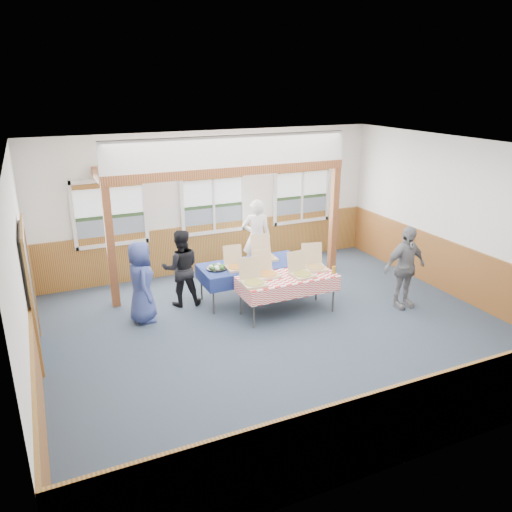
{
  "coord_description": "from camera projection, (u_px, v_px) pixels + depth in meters",
  "views": [
    {
      "loc": [
        -3.67,
        -7.07,
        4.21
      ],
      "look_at": [
        -0.04,
        1.0,
        1.1
      ],
      "focal_mm": 35.0,
      "sensor_mm": 36.0,
      "label": 1
    }
  ],
  "objects": [
    {
      "name": "pizza_box_d",
      "position": [
        266.0,
        272.0,
        9.34
      ],
      "size": [
        0.41,
        0.5,
        0.44
      ],
      "rotation": [
        0.0,
        0.0,
        0.01
      ],
      "color": "tan",
      "rests_on": "table_right"
    },
    {
      "name": "floor",
      "position": [
        281.0,
        331.0,
        8.89
      ],
      "size": [
        8.0,
        8.0,
        0.0
      ],
      "primitive_type": "plane",
      "color": "#2A3745",
      "rests_on": "ground"
    },
    {
      "name": "table_left",
      "position": [
        252.0,
        266.0,
        9.99
      ],
      "size": [
        2.22,
        1.27,
        0.76
      ],
      "rotation": [
        0.0,
        0.0,
        -0.17
      ],
      "color": "#383838",
      "rests_on": "floor"
    },
    {
      "name": "wainscot_right",
      "position": [
        454.0,
        269.0,
        10.25
      ],
      "size": [
        0.05,
        6.98,
        1.1
      ],
      "primitive_type": "cube",
      "color": "brown",
      "rests_on": "floor"
    },
    {
      "name": "wainscot_back",
      "position": [
        214.0,
        246.0,
        11.7
      ],
      "size": [
        7.98,
        0.05,
        1.1
      ],
      "primitive_type": "cube",
      "color": "brown",
      "rests_on": "floor"
    },
    {
      "name": "post_left",
      "position": [
        111.0,
        248.0,
        9.51
      ],
      "size": [
        0.15,
        0.15,
        2.4
      ],
      "primitive_type": "cube",
      "color": "#5D3114",
      "rests_on": "floor"
    },
    {
      "name": "window_right",
      "position": [
        302.0,
        190.0,
        12.2
      ],
      "size": [
        1.56,
        0.1,
        1.46
      ],
      "color": "silver",
      "rests_on": "wall_back"
    },
    {
      "name": "wall_front",
      "position": [
        431.0,
        338.0,
        5.35
      ],
      "size": [
        8.0,
        0.0,
        8.0
      ],
      "primitive_type": "plane",
      "rotation": [
        -1.57,
        0.0,
        0.0
      ],
      "color": "silver",
      "rests_on": "floor"
    },
    {
      "name": "pizza_box_b",
      "position": [
        264.0,
        256.0,
        10.22
      ],
      "size": [
        0.45,
        0.54,
        0.46
      ],
      "rotation": [
        0.0,
        0.0,
        -0.04
      ],
      "color": "tan",
      "rests_on": "table_left"
    },
    {
      "name": "pizza_box_f",
      "position": [
        314.0,
        265.0,
        9.69
      ],
      "size": [
        0.52,
        0.59,
        0.45
      ],
      "rotation": [
        0.0,
        0.0,
        -0.24
      ],
      "color": "tan",
      "rests_on": "table_right"
    },
    {
      "name": "window_left",
      "position": [
        110.0,
        209.0,
        10.42
      ],
      "size": [
        1.56,
        0.1,
        1.46
      ],
      "color": "silver",
      "rests_on": "wall_back"
    },
    {
      "name": "veggie_tray",
      "position": [
        217.0,
        268.0,
        9.67
      ],
      "size": [
        0.4,
        0.4,
        0.09
      ],
      "color": "black",
      "rests_on": "table_left"
    },
    {
      "name": "pizza_box_a",
      "position": [
        236.0,
        265.0,
        9.7
      ],
      "size": [
        0.41,
        0.48,
        0.41
      ],
      "rotation": [
        0.0,
        0.0,
        -0.07
      ],
      "color": "tan",
      "rests_on": "table_left"
    },
    {
      "name": "man_blue",
      "position": [
        141.0,
        282.0,
        9.03
      ],
      "size": [
        0.53,
        0.78,
        1.53
      ],
      "primitive_type": "imported",
      "rotation": [
        0.0,
        0.0,
        1.51
      ],
      "color": "navy",
      "rests_on": "floor"
    },
    {
      "name": "wall_right",
      "position": [
        462.0,
        220.0,
        9.91
      ],
      "size": [
        0.0,
        8.0,
        8.0
      ],
      "primitive_type": "plane",
      "rotation": [
        1.57,
        0.0,
        -1.57
      ],
      "color": "silver",
      "rests_on": "floor"
    },
    {
      "name": "woman_black",
      "position": [
        181.0,
        268.0,
        9.71
      ],
      "size": [
        0.84,
        0.71,
        1.54
      ],
      "primitive_type": "imported",
      "rotation": [
        0.0,
        0.0,
        2.96
      ],
      "color": "black",
      "rests_on": "floor"
    },
    {
      "name": "table_right",
      "position": [
        288.0,
        279.0,
        9.35
      ],
      "size": [
        2.0,
        1.34,
        0.76
      ],
      "rotation": [
        0.0,
        0.0,
        0.29
      ],
      "color": "#383838",
      "rests_on": "floor"
    },
    {
      "name": "wall_back",
      "position": [
        213.0,
        202.0,
        11.38
      ],
      "size": [
        8.0,
        0.0,
        8.0
      ],
      "primitive_type": "plane",
      "rotation": [
        1.57,
        0.0,
        0.0
      ],
      "color": "silver",
      "rests_on": "floor"
    },
    {
      "name": "drink_glass",
      "position": [
        334.0,
        270.0,
        9.42
      ],
      "size": [
        0.07,
        0.07,
        0.15
      ],
      "primitive_type": "cylinder",
      "color": "#9B6E19",
      "rests_on": "table_right"
    },
    {
      "name": "window_mid",
      "position": [
        213.0,
        199.0,
        11.31
      ],
      "size": [
        1.56,
        0.1,
        1.46
      ],
      "color": "silver",
      "rests_on": "wall_back"
    },
    {
      "name": "post_right",
      "position": [
        334.0,
        220.0,
        11.44
      ],
      "size": [
        0.15,
        0.15,
        2.4
      ],
      "primitive_type": "cube",
      "color": "#5D3114",
      "rests_on": "floor"
    },
    {
      "name": "cross_beam",
      "position": [
        232.0,
        171.0,
        10.05
      ],
      "size": [
        5.15,
        0.18,
        0.18
      ],
      "primitive_type": "cube",
      "color": "#5D3114",
      "rests_on": "post_left"
    },
    {
      "name": "wall_left",
      "position": [
        22.0,
        283.0,
        6.82
      ],
      "size": [
        0.0,
        8.0,
        8.0
      ],
      "primitive_type": "plane",
      "rotation": [
        1.57,
        0.0,
        1.57
      ],
      "color": "silver",
      "rests_on": "floor"
    },
    {
      "name": "pizza_box_c",
      "position": [
        253.0,
        281.0,
        8.94
      ],
      "size": [
        0.43,
        0.52,
        0.44
      ],
      "rotation": [
        0.0,
        0.0,
        -0.06
      ],
      "color": "tan",
      "rests_on": "table_right"
    },
    {
      "name": "woman_white",
      "position": [
        257.0,
        238.0,
        11.22
      ],
      "size": [
        0.75,
        0.63,
        1.76
      ],
      "primitive_type": "imported",
      "rotation": [
        0.0,
        0.0,
        2.75
      ],
      "color": "silver",
      "rests_on": "floor"
    },
    {
      "name": "wainscot_front",
      "position": [
        419.0,
        418.0,
        5.72
      ],
      "size": [
        7.98,
        0.05,
        1.1
      ],
      "primitive_type": "cube",
      "color": "brown",
      "rests_on": "floor"
    },
    {
      "name": "pizza_box_e",
      "position": [
        301.0,
        272.0,
        9.34
      ],
      "size": [
        0.41,
        0.49,
        0.42
      ],
      "rotation": [
        0.0,
        0.0,
        0.07
      ],
      "color": "tan",
      "rests_on": "table_right"
    },
    {
      "name": "cased_opening",
      "position": [
        30.0,
        295.0,
        7.79
      ],
      "size": [
        0.06,
        1.3,
        2.1
      ],
      "primitive_type": "cube",
      "color": "#383838",
      "rests_on": "wall_left"
    },
    {
      "name": "person_grey",
      "position": [
        405.0,
        267.0,
        9.6
      ],
      "size": [
        0.97,
        0.44,
        1.64
      ],
      "primitive_type": "imported",
      "rotation": [
        0.0,
        0.0,
        0.04
      ],
      "color": "slate",
      "rests_on": "floor"
    },
    {
      "name": "wainscot_left",
      "position": [
        36.0,
        350.0,
        7.17
      ],
      "size": [
        0.05,
        6.98,
        1.1
      ],
      "primitive_type": "cube",
      "color": "brown",
      "rests_on": "floor"
    },
    {
      "name": "ceiling",
      "position": [
        285.0,
        149.0,
        7.83
      ],
      "size": [
        8.0,
        8.0,
        0.0
      ],
      "primitive_type": "plane",
      "rotation": [
        3.14,
        0.0,
        0.0
      ],
      "color": "white",
      "rests_on": "wall_back"
    }
  ]
}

